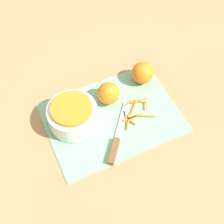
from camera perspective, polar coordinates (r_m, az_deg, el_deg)
name	(u,v)px	position (r m, az deg, el deg)	size (l,w,h in m)	color
ground_plane	(112,118)	(1.10, 0.00, -1.02)	(4.00, 4.00, 0.00)	#9E754C
cutting_board	(112,117)	(1.10, 0.00, -0.93)	(0.46, 0.33, 0.01)	#75AD84
bowl_speckled	(73,115)	(1.06, -7.20, -0.55)	(0.17, 0.17, 0.09)	silver
knife	(116,143)	(1.04, 0.76, -5.69)	(0.17, 0.21, 0.02)	brown
orange_left	(143,73)	(1.17, 5.61, 7.13)	(0.08, 0.08, 0.08)	orange
orange_right	(109,93)	(1.11, -0.64, 3.46)	(0.08, 0.08, 0.08)	orange
peel_pile	(135,112)	(1.11, 4.16, -0.04)	(0.13, 0.11, 0.01)	orange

